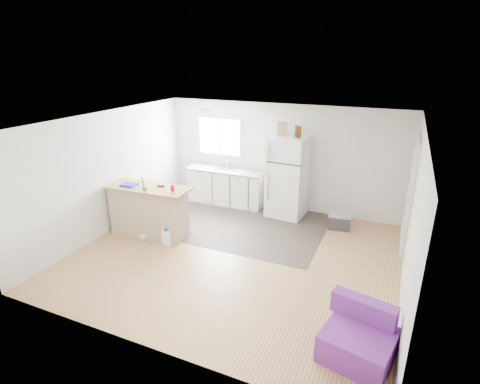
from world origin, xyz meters
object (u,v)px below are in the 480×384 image
at_px(kitchen_cabinets, 226,186).
at_px(peninsula, 149,211).
at_px(red_cup, 173,188).
at_px(bottle_right, 297,132).
at_px(bottle_left, 300,132).
at_px(cleaner_jug, 167,238).
at_px(blue_tray, 129,185).
at_px(cardboard_box, 282,129).
at_px(refrigerator, 288,177).
at_px(mop, 144,229).
at_px(purple_seat, 359,339).
at_px(cooler, 339,221).

height_order(kitchen_cabinets, peninsula, kitchen_cabinets).
relative_size(red_cup, bottle_right, 0.48).
bearing_deg(bottle_right, peninsula, -139.92).
distance_m(kitchen_cabinets, bottle_left, 2.31).
height_order(kitchen_cabinets, cleaner_jug, kitchen_cabinets).
distance_m(blue_tray, cardboard_box, 3.31).
bearing_deg(bottle_right, refrigerator, 162.08).
bearing_deg(mop, refrigerator, 40.73).
distance_m(red_cup, bottle_left, 2.81).
height_order(mop, red_cup, mop).
height_order(mop, cardboard_box, cardboard_box).
bearing_deg(blue_tray, purple_seat, -19.19).
xyz_separation_m(cleaner_jug, red_cup, (0.03, 0.26, 0.91)).
height_order(cleaner_jug, blue_tray, blue_tray).
relative_size(refrigerator, blue_tray, 5.93).
bearing_deg(purple_seat, red_cup, 167.61).
relative_size(peninsula, bottle_right, 6.67).
bearing_deg(bottle_right, bottle_left, -21.27).
relative_size(cleaner_jug, red_cup, 2.85).
xyz_separation_m(cleaner_jug, blue_tray, (-0.91, 0.18, 0.87)).
relative_size(peninsula, mop, 1.26).
distance_m(mop, red_cup, 1.02).
xyz_separation_m(cooler, blue_tray, (-3.78, -1.84, 0.85)).
xyz_separation_m(mop, blue_tray, (-0.41, 0.18, 0.79)).
bearing_deg(blue_tray, mop, -24.22).
distance_m(cleaner_jug, red_cup, 0.95).
bearing_deg(purple_seat, cardboard_box, 132.88).
xyz_separation_m(mop, red_cup, (0.54, 0.26, 0.83)).
bearing_deg(purple_seat, cleaner_jug, 171.21).
bearing_deg(cooler, mop, -157.44).
relative_size(cleaner_jug, cardboard_box, 1.14).
height_order(kitchen_cabinets, bottle_left, bottle_left).
height_order(cleaner_jug, red_cup, red_cup).
bearing_deg(cardboard_box, cleaner_jug, -123.19).
relative_size(kitchen_cabinets, refrigerator, 1.07).
distance_m(peninsula, cardboard_box, 3.20).
relative_size(purple_seat, mop, 0.69).
distance_m(mop, bottle_left, 3.65).
relative_size(kitchen_cabinets, mop, 1.44).
xyz_separation_m(peninsula, bottle_right, (2.36, 1.98, 1.40)).
height_order(blue_tray, cardboard_box, cardboard_box).
distance_m(mop, blue_tray, 0.91).
bearing_deg(bottle_left, cooler, -11.08).
bearing_deg(cleaner_jug, red_cup, 76.21).
distance_m(refrigerator, mop, 3.21).
height_order(cleaner_jug, bottle_left, bottle_left).
bearing_deg(peninsula, bottle_right, 36.64).
bearing_deg(peninsula, red_cup, -3.55).
bearing_deg(cooler, cleaner_jug, -153.27).
relative_size(kitchen_cabinets, bottle_right, 7.62).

